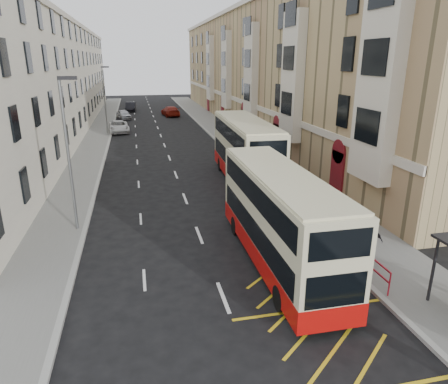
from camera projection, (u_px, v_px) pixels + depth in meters
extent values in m
plane|color=black|center=(252.00, 371.00, 12.01)|extent=(200.00, 200.00, 0.00)
cube|color=slate|center=(245.00, 149.00, 41.42)|extent=(4.00, 120.00, 0.15)
cube|color=slate|center=(89.00, 156.00, 38.24)|extent=(3.00, 120.00, 0.15)
cube|color=gray|center=(226.00, 150.00, 41.01)|extent=(0.25, 120.00, 0.15)
cube|color=gray|center=(105.00, 155.00, 38.55)|extent=(0.25, 120.00, 0.15)
cube|color=tan|center=(265.00, 70.00, 54.86)|extent=(10.00, 79.00, 15.00)
cube|color=beige|center=(229.00, 97.00, 54.94)|extent=(0.18, 79.00, 0.50)
cube|color=beige|center=(229.00, 10.00, 51.44)|extent=(0.40, 79.00, 0.50)
cube|color=beige|center=(378.00, 88.00, 20.88)|extent=(0.80, 3.20, 10.00)
cube|color=beige|center=(293.00, 78.00, 31.99)|extent=(0.80, 3.20, 10.00)
cube|color=beige|center=(251.00, 73.00, 43.11)|extent=(0.80, 3.20, 10.00)
cube|color=beige|center=(226.00, 70.00, 54.23)|extent=(0.80, 3.20, 10.00)
cube|color=beige|center=(210.00, 68.00, 65.34)|extent=(0.80, 3.20, 10.00)
cube|color=maroon|center=(337.00, 174.00, 26.48)|extent=(0.20, 1.60, 3.00)
cube|color=maroon|center=(276.00, 140.00, 37.60)|extent=(0.20, 1.60, 3.00)
cube|color=maroon|center=(243.00, 121.00, 48.71)|extent=(0.20, 1.60, 3.00)
cube|color=maroon|center=(222.00, 110.00, 59.83)|extent=(0.20, 1.60, 3.00)
cube|color=maroon|center=(208.00, 102.00, 70.94)|extent=(0.20, 1.60, 3.00)
cube|color=silver|center=(45.00, 80.00, 49.34)|extent=(9.00, 79.00, 13.00)
cube|color=beige|center=(77.00, 24.00, 48.21)|extent=(0.30, 79.00, 0.50)
cube|color=black|center=(433.00, 270.00, 14.86)|extent=(0.08, 0.08, 2.60)
cylinder|color=red|center=(389.00, 284.00, 15.40)|extent=(0.06, 0.06, 1.00)
cylinder|color=red|center=(347.00, 248.00, 18.41)|extent=(0.06, 0.06, 1.00)
cylinder|color=red|center=(317.00, 221.00, 21.42)|extent=(0.06, 0.06, 1.00)
cube|color=red|center=(348.00, 238.00, 18.26)|extent=(0.05, 6.50, 0.06)
cube|color=red|center=(347.00, 247.00, 18.39)|extent=(0.05, 6.50, 0.06)
cylinder|color=slate|center=(68.00, 157.00, 20.50)|extent=(0.16, 0.16, 8.00)
cube|color=black|center=(67.00, 78.00, 19.35)|extent=(0.90, 0.18, 0.18)
cylinder|color=slate|center=(105.00, 101.00, 48.30)|extent=(0.16, 0.16, 8.00)
cube|color=black|center=(105.00, 67.00, 47.14)|extent=(0.90, 0.18, 0.18)
cube|color=beige|center=(279.00, 217.00, 17.66)|extent=(2.53, 10.88, 3.90)
cube|color=#A80A08|center=(278.00, 247.00, 18.13)|extent=(2.56, 10.90, 0.89)
cube|color=black|center=(279.00, 226.00, 17.80)|extent=(2.56, 10.01, 1.09)
cube|color=black|center=(280.00, 191.00, 17.27)|extent=(2.56, 10.01, 0.99)
cube|color=beige|center=(281.00, 173.00, 17.03)|extent=(2.43, 10.44, 0.12)
cube|color=black|center=(247.00, 189.00, 22.81)|extent=(2.10, 0.09, 1.28)
cube|color=black|center=(247.00, 154.00, 22.17)|extent=(1.73, 0.09, 0.44)
cube|color=black|center=(336.00, 290.00, 12.77)|extent=(2.10, 0.09, 1.18)
cylinder|color=black|center=(236.00, 226.00, 21.23)|extent=(0.28, 0.99, 0.99)
cylinder|color=black|center=(275.00, 222.00, 21.67)|extent=(0.28, 0.99, 0.99)
cylinder|color=black|center=(280.00, 298.00, 14.78)|extent=(0.28, 0.99, 0.99)
cylinder|color=black|center=(336.00, 291.00, 15.22)|extent=(0.28, 0.99, 0.99)
cube|color=beige|center=(245.00, 150.00, 29.54)|extent=(3.15, 11.95, 4.26)
cube|color=#A80A08|center=(245.00, 172.00, 30.06)|extent=(3.18, 11.99, 0.97)
cube|color=black|center=(245.00, 157.00, 29.71)|extent=(3.15, 11.01, 1.19)
cube|color=black|center=(246.00, 133.00, 29.13)|extent=(3.15, 11.01, 1.08)
cube|color=beige|center=(246.00, 121.00, 28.86)|extent=(3.02, 11.48, 0.13)
cube|color=black|center=(230.00, 141.00, 35.20)|extent=(2.29, 0.17, 1.40)
cube|color=black|center=(230.00, 116.00, 34.51)|extent=(1.89, 0.16, 0.49)
cube|color=black|center=(267.00, 178.00, 24.17)|extent=(2.29, 0.17, 1.29)
cylinder|color=black|center=(220.00, 164.00, 33.50)|extent=(0.34, 1.09, 1.08)
cylinder|color=black|center=(249.00, 163.00, 33.91)|extent=(0.34, 1.09, 1.08)
cylinder|color=black|center=(240.00, 192.00, 26.42)|extent=(0.34, 1.09, 1.08)
cylinder|color=black|center=(275.00, 190.00, 26.83)|extent=(0.34, 1.09, 1.08)
imported|color=black|center=(370.00, 242.00, 17.90)|extent=(1.19, 0.64, 1.93)
imported|color=silver|center=(119.00, 127.00, 50.98)|extent=(2.84, 5.41, 1.45)
imported|color=#B5B7BD|center=(124.00, 114.00, 62.30)|extent=(2.70, 4.52, 1.44)
imported|color=black|center=(131.00, 107.00, 71.77)|extent=(1.92, 4.92, 1.60)
imported|color=maroon|center=(170.00, 111.00, 65.73)|extent=(2.96, 5.76, 1.60)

